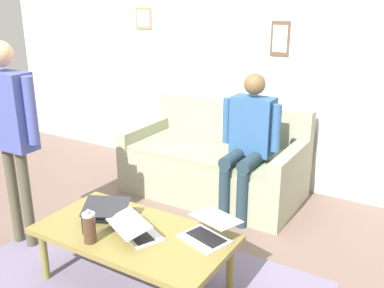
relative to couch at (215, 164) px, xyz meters
name	(u,v)px	position (x,y,z in m)	size (l,w,h in m)	color
ground_plane	(130,284)	(-0.22, 1.64, -0.31)	(7.68, 7.68, 0.00)	#725B50
back_wall	(262,54)	(-0.22, -0.56, 1.04)	(7.04, 0.11, 2.70)	silver
couch	(215,164)	(0.00, 0.00, 0.00)	(1.72, 0.90, 0.88)	#999B7D
coffee_table	(134,237)	(-0.25, 1.62, 0.07)	(1.32, 0.69, 0.41)	olive
laptop_left	(109,212)	(0.02, 1.56, 0.15)	(0.41, 0.41, 0.15)	#28282D
laptop_center	(208,231)	(-0.72, 1.43, 0.15)	(0.38, 0.40, 0.13)	silver
laptop_right	(136,230)	(-0.30, 1.65, 0.15)	(0.42, 0.39, 0.13)	silver
french_press	(89,227)	(-0.09, 1.86, 0.21)	(0.10, 0.08, 0.23)	#4C3323
person_standing	(9,120)	(0.85, 1.65, 0.73)	(0.57, 0.19, 1.61)	#4E4B38
person_seated	(249,137)	(-0.45, 0.23, 0.42)	(0.55, 0.51, 1.28)	#243742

